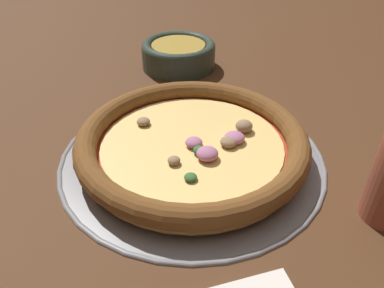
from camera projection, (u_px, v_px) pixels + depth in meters
ground_plane at (192, 157)px, 0.54m from camera, size 3.00×3.00×0.00m
pizza_tray at (192, 155)px, 0.54m from camera, size 0.38×0.38×0.01m
pizza at (192, 142)px, 0.53m from camera, size 0.33×0.33×0.04m
bowl_near at (179, 53)px, 0.78m from camera, size 0.15×0.15×0.05m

